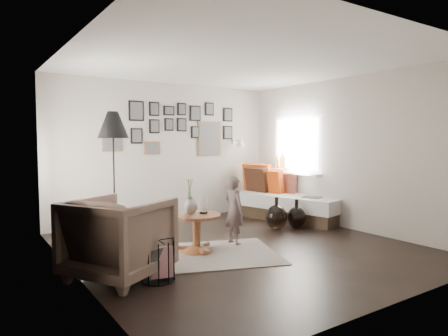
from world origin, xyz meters
TOP-DOWN VIEW (x-y plane):
  - ground at (0.00, 0.00)m, footprint 4.80×4.80m
  - wall_back at (0.00, 2.40)m, footprint 4.50×0.00m
  - wall_front at (0.00, -2.40)m, footprint 4.50×0.00m
  - wall_left at (-2.25, 0.00)m, footprint 0.00×4.80m
  - wall_right at (2.25, 0.00)m, footprint 0.00×4.80m
  - ceiling at (0.00, 0.00)m, footprint 4.80×4.80m
  - door_left at (-2.23, 1.20)m, footprint 0.00×2.14m
  - window_right at (2.18, 1.34)m, footprint 0.15×1.32m
  - gallery_wall at (0.29, 2.38)m, footprint 2.74×0.03m
  - wall_sconce at (1.55, 2.13)m, footprint 0.18×0.36m
  - rug at (-0.64, -0.07)m, footprint 2.25×1.91m
  - pedestal_table at (-0.65, 0.12)m, footprint 0.67×0.67m
  - vase at (-0.73, 0.14)m, footprint 0.19×0.19m
  - candles at (-0.54, 0.12)m, footprint 0.11×0.11m
  - daybed at (2.00, 1.21)m, footprint 1.38×2.28m
  - magazine_on_daybed at (2.00, 0.55)m, footprint 0.34×0.39m
  - armchair at (-1.86, -0.28)m, footprint 1.34×1.33m
  - armchair_cushion at (-1.83, -0.23)m, footprint 0.56×0.56m
  - floor_lamp at (-1.40, 1.26)m, footprint 0.45×0.45m
  - magazine_basket at (-1.54, -0.60)m, footprint 0.38×0.38m
  - demijohn_large at (1.17, 0.56)m, footprint 0.37×0.37m
  - demijohn_small at (1.52, 0.44)m, footprint 0.33×0.33m
  - child at (0.01, 0.18)m, footprint 0.26×0.38m

SIDE VIEW (x-z plane):
  - ground at x=0.00m, z-range 0.00..0.00m
  - rug at x=-0.64m, z-range 0.00..0.01m
  - demijohn_small at x=1.52m, z-range -0.06..0.44m
  - demijohn_large at x=1.17m, z-range -0.06..0.49m
  - magazine_basket at x=-1.54m, z-range 0.00..0.44m
  - pedestal_table at x=-0.65m, z-range -0.02..0.50m
  - daybed at x=2.00m, z-range -0.19..0.85m
  - armchair at x=-1.86m, z-range 0.00..0.90m
  - armchair_cushion at x=-1.83m, z-range 0.39..0.57m
  - magazine_on_daybed at x=2.00m, z-range 0.48..0.50m
  - child at x=0.01m, z-range 0.00..1.00m
  - candles at x=-0.54m, z-range 0.52..0.77m
  - vase at x=-0.73m, z-range 0.43..0.91m
  - window_right at x=2.18m, z-range 0.28..1.58m
  - door_left at x=-2.23m, z-range -0.02..2.12m
  - wall_back at x=0.00m, z-range -0.95..3.55m
  - wall_front at x=0.00m, z-range -0.95..3.55m
  - wall_left at x=-2.25m, z-range -1.10..3.70m
  - wall_right at x=2.25m, z-range -1.10..3.70m
  - wall_sconce at x=1.55m, z-range 1.38..1.54m
  - floor_lamp at x=-1.40m, z-range 0.70..2.64m
  - gallery_wall at x=0.29m, z-range 1.20..2.28m
  - ceiling at x=0.00m, z-range 2.60..2.60m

